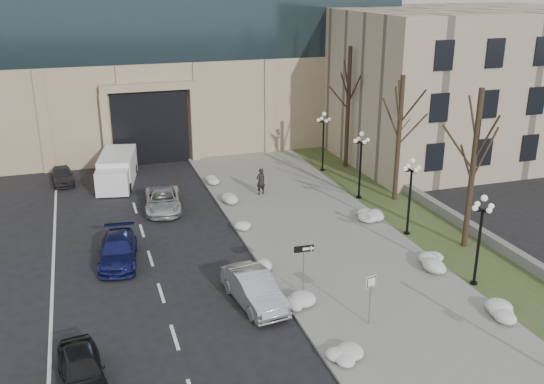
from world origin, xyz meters
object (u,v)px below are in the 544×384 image
at_px(pedestrian, 261,181).
at_px(lamppost_c, 361,156).
at_px(lamppost_a, 481,228).
at_px(car_b, 254,289).
at_px(car_c, 118,250).
at_px(car_d, 163,200).
at_px(lamppost_b, 411,186).
at_px(box_truck, 117,170).
at_px(lamppost_d, 323,134).
at_px(car_a, 82,369).
at_px(keep_sign, 371,290).
at_px(one_way_sign, 307,255).
at_px(car_e, 62,175).

bearing_deg(pedestrian, lamppost_c, 143.34).
bearing_deg(lamppost_a, pedestrian, 111.55).
relative_size(car_b, car_c, 0.98).
bearing_deg(car_d, lamppost_b, -26.55).
bearing_deg(lamppost_b, box_truck, 135.64).
bearing_deg(lamppost_d, car_c, -145.21).
bearing_deg(car_b, car_a, -162.00).
distance_m(car_c, box_truck, 13.57).
distance_m(car_b, keep_sign, 5.49).
distance_m(car_d, lamppost_b, 15.81).
bearing_deg(car_b, lamppost_a, -16.50).
xyz_separation_m(lamppost_a, lamppost_d, (0.00, 19.50, 0.00)).
height_order(box_truck, one_way_sign, one_way_sign).
xyz_separation_m(car_b, lamppost_d, (10.80, 17.84, 2.31)).
xyz_separation_m(car_b, car_c, (-5.65, 6.41, -0.07)).
xyz_separation_m(car_d, lamppost_a, (13.05, -15.09, 2.40)).
relative_size(one_way_sign, lamppost_a, 0.56).
height_order(pedestrian, lamppost_d, lamppost_d).
bearing_deg(pedestrian, car_a, 42.02).
xyz_separation_m(pedestrian, lamppost_b, (6.20, -9.19, 2.01)).
distance_m(pedestrian, lamppost_c, 7.05).
bearing_deg(one_way_sign, box_truck, 113.24).
bearing_deg(keep_sign, car_a, 170.27).
height_order(car_c, lamppost_b, lamppost_b).
relative_size(car_e, lamppost_b, 0.76).
bearing_deg(one_way_sign, keep_sign, -59.12).
bearing_deg(one_way_sign, car_e, 120.97).
height_order(car_a, pedestrian, pedestrian).
xyz_separation_m(car_b, box_truck, (-4.64, 19.94, 0.26)).
height_order(car_d, lamppost_c, lamppost_c).
bearing_deg(one_way_sign, car_a, -157.23).
height_order(car_d, box_truck, box_truck).
height_order(car_a, lamppost_d, lamppost_d).
bearing_deg(car_e, lamppost_b, -44.34).
bearing_deg(lamppost_a, car_a, -173.58).
xyz_separation_m(car_b, keep_sign, (4.21, -3.38, 1.02)).
height_order(car_e, one_way_sign, one_way_sign).
xyz_separation_m(one_way_sign, keep_sign, (1.67, -3.22, -0.44)).
distance_m(car_b, box_truck, 20.47).
distance_m(car_a, lamppost_c, 24.04).
height_order(box_truck, lamppost_b, lamppost_b).
bearing_deg(box_truck, lamppost_c, -18.22).
height_order(car_b, car_e, car_b).
height_order(car_d, one_way_sign, one_way_sign).
relative_size(pedestrian, lamppost_c, 0.40).
height_order(car_a, lamppost_b, lamppost_b).
distance_m(car_e, lamppost_d, 19.73).
xyz_separation_m(car_e, box_truck, (3.86, -1.20, 0.40)).
height_order(car_a, box_truck, box_truck).
height_order(one_way_sign, lamppost_d, lamppost_d).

